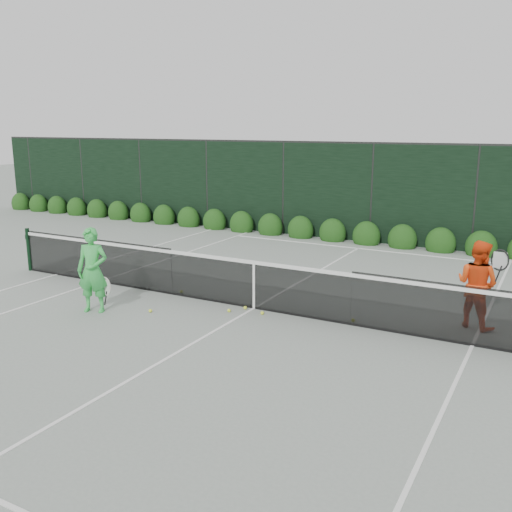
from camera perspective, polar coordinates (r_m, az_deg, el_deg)
The scene contains 8 objects.
ground at distance 11.37m, azimuth -0.20°, elevation -5.28°, with size 80.00×80.00×0.00m, color gray.
tennis_net at distance 11.23m, azimuth -0.31°, elevation -2.69°, with size 12.90×0.10×1.07m.
player_woman at distance 11.43m, azimuth -16.02°, elevation -1.39°, with size 0.71×0.59×1.66m.
player_man at distance 10.89m, azimuth 21.25°, elevation -2.65°, with size 0.98×0.86×1.59m.
court_lines at distance 11.37m, azimuth -0.20°, elevation -5.25°, with size 11.03×23.83×0.01m.
windscreen_fence at distance 8.76m, azimuth -8.75°, elevation -0.70°, with size 32.00×21.07×3.06m.
hedge_row at distance 17.73m, azimuth 10.98°, elevation 1.94°, with size 31.66×0.65×0.94m.
tennis_balls at distance 11.27m, azimuth -2.12°, elevation -5.27°, with size 3.96×1.42×0.07m.
Camera 1 is at (5.19, -9.47, 3.57)m, focal length 40.00 mm.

